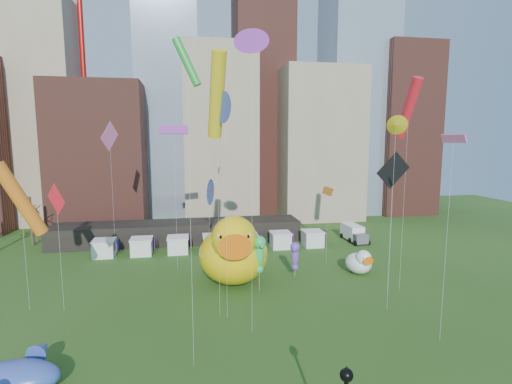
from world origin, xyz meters
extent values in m
cube|color=gray|center=(-30.00, 62.00, 21.00)|extent=(14.00, 12.00, 42.00)
cube|color=brown|center=(-18.00, 56.00, 13.00)|extent=(16.00, 14.00, 26.00)
cube|color=#8C9EB2|center=(-6.00, 64.00, 27.50)|extent=(12.00, 12.00, 55.00)
cube|color=gray|center=(4.00, 60.00, 17.00)|extent=(14.00, 14.00, 34.00)
cube|color=brown|center=(14.00, 66.00, 34.00)|extent=(12.00, 12.00, 68.00)
cube|color=gray|center=(24.00, 58.00, 15.00)|extent=(16.00, 14.00, 30.00)
cube|color=#8C9EB2|center=(34.00, 62.00, 24.00)|extent=(14.00, 12.00, 48.00)
cube|color=brown|center=(44.00, 60.00, 18.00)|extent=(12.00, 12.00, 36.00)
cylinder|color=red|center=(-22.00, 64.00, 38.00)|extent=(1.00, 1.00, 76.00)
cylinder|color=red|center=(30.00, 64.00, 38.00)|extent=(1.00, 1.00, 76.00)
cube|color=black|center=(-4.00, 42.00, 1.60)|extent=(38.00, 6.00, 3.20)
cube|color=white|center=(-14.00, 36.00, 1.10)|extent=(2.80, 2.80, 2.20)
cube|color=red|center=(-12.20, 36.00, 1.60)|extent=(0.08, 1.40, 1.60)
cube|color=white|center=(-9.00, 36.00, 1.10)|extent=(2.80, 2.80, 2.20)
cube|color=red|center=(-7.20, 36.00, 1.60)|extent=(0.08, 1.40, 1.60)
cube|color=white|center=(-4.00, 36.00, 1.10)|extent=(2.80, 2.80, 2.20)
cube|color=red|center=(-2.20, 36.00, 1.60)|extent=(0.08, 1.40, 1.60)
cube|color=white|center=(1.00, 36.00, 1.10)|extent=(2.80, 2.80, 2.20)
cube|color=red|center=(2.80, 36.00, 1.60)|extent=(0.08, 1.40, 1.60)
cube|color=white|center=(6.00, 36.00, 1.10)|extent=(2.80, 2.80, 2.20)
cube|color=red|center=(7.80, 36.00, 1.60)|extent=(0.08, 1.40, 1.60)
cube|color=white|center=(11.00, 36.00, 1.10)|extent=(2.80, 2.80, 2.20)
cube|color=red|center=(12.80, 36.00, 1.60)|extent=(0.08, 1.40, 1.60)
cube|color=white|center=(16.00, 36.00, 1.10)|extent=(2.80, 2.80, 2.20)
cube|color=red|center=(17.80, 36.00, 1.60)|extent=(0.08, 1.40, 1.60)
cylinder|color=#382B21|center=(-26.00, 44.00, 3.75)|extent=(0.44, 0.44, 7.50)
ellipsoid|color=yellow|center=(2.47, 23.49, 3.20)|extent=(8.51, 9.73, 6.40)
ellipsoid|color=yellow|center=(2.77, 27.02, 3.03)|extent=(2.26, 1.83, 2.59)
sphere|color=yellow|center=(2.22, 20.64, 5.77)|extent=(5.21, 5.21, 4.81)
cone|color=orange|center=(2.04, 18.60, 5.61)|extent=(2.83, 2.39, 2.65)
sphere|color=white|center=(0.78, 19.44, 6.42)|extent=(0.87, 0.87, 0.87)
sphere|color=white|center=(3.42, 19.21, 6.42)|extent=(0.87, 0.87, 0.87)
sphere|color=black|center=(0.75, 19.03, 6.42)|extent=(0.43, 0.43, 0.43)
sphere|color=black|center=(3.38, 18.80, 6.42)|extent=(0.43, 0.43, 0.43)
ellipsoid|color=white|center=(17.69, 23.69, 1.22)|extent=(3.34, 3.79, 2.45)
ellipsoid|color=white|center=(17.53, 25.03, 1.16)|extent=(0.88, 0.72, 0.99)
sphere|color=white|center=(17.81, 22.60, 2.21)|extent=(2.04, 2.04, 1.84)
cone|color=orange|center=(17.90, 21.83, 2.15)|extent=(1.10, 0.94, 1.01)
sphere|color=white|center=(17.37, 22.04, 2.45)|extent=(0.33, 0.33, 0.33)
sphere|color=white|center=(18.38, 22.16, 2.45)|extent=(0.33, 0.33, 0.33)
sphere|color=black|center=(17.39, 21.89, 2.45)|extent=(0.17, 0.17, 0.17)
sphere|color=black|center=(18.39, 22.00, 2.45)|extent=(0.17, 0.17, 0.17)
cylinder|color=silver|center=(4.82, 20.22, 1.99)|extent=(0.03, 0.03, 3.97)
ellipsoid|color=green|center=(4.82, 20.22, 3.97)|extent=(1.11, 0.93, 2.68)
sphere|color=green|center=(4.82, 20.07, 5.41)|extent=(1.45, 1.45, 1.37)
cone|color=green|center=(4.82, 19.45, 5.34)|extent=(0.53, 0.88, 0.48)
sphere|color=green|center=(4.82, 20.27, 2.44)|extent=(0.96, 0.96, 0.96)
cylinder|color=silver|center=(9.67, 23.41, 1.28)|extent=(0.03, 0.03, 2.56)
ellipsoid|color=#6D40C2|center=(9.67, 23.41, 2.56)|extent=(1.08, 0.99, 2.20)
sphere|color=#6D40C2|center=(9.67, 23.26, 3.74)|extent=(1.48, 1.48, 1.12)
cone|color=#6D40C2|center=(9.67, 22.76, 3.68)|extent=(0.64, 0.80, 0.39)
sphere|color=#6D40C2|center=(9.67, 23.46, 1.30)|extent=(0.79, 0.79, 0.79)
ellipsoid|color=#463DA7|center=(-13.35, 6.70, 1.01)|extent=(5.64, 3.64, 2.02)
cone|color=#463DA7|center=(-12.89, 9.49, 1.31)|extent=(1.66, 1.82, 1.41)
sphere|color=black|center=(4.48, -3.20, 5.51)|extent=(0.62, 0.62, 0.62)
cone|color=black|center=(4.48, -3.20, 5.85)|extent=(0.22, 0.22, 0.28)
cube|color=white|center=(23.40, 38.38, 1.38)|extent=(2.32, 4.55, 2.23)
cube|color=#595960|center=(23.52, 35.52, 0.94)|extent=(2.12, 1.69, 1.43)
cylinder|color=black|center=(22.35, 36.72, 0.40)|extent=(0.26, 0.81, 0.80)
cylinder|color=black|center=(24.58, 36.81, 0.40)|extent=(0.26, 0.81, 0.80)
cylinder|color=black|center=(22.23, 39.76, 0.40)|extent=(0.26, 0.81, 0.80)
cylinder|color=black|center=(24.46, 39.85, 0.40)|extent=(0.26, 0.81, 0.80)
cylinder|color=silver|center=(-14.26, 18.94, 5.34)|extent=(0.02, 0.02, 10.67)
cube|color=red|center=(-14.26, 18.94, 10.67)|extent=(2.12, 2.06, 2.93)
cylinder|color=silver|center=(-12.07, 33.51, 8.23)|extent=(0.02, 0.02, 16.47)
cube|color=pink|center=(-12.07, 33.51, 16.47)|extent=(1.57, 3.49, 3.81)
cylinder|color=silver|center=(1.51, 28.32, 11.12)|extent=(0.02, 0.02, 22.24)
cone|color=black|center=(1.51, 28.32, 22.24)|extent=(0.44, 1.28, 1.27)
cylinder|color=silver|center=(-2.28, 7.62, 10.51)|extent=(0.02, 0.02, 21.01)
cylinder|color=green|center=(-2.28, 7.62, 21.01)|extent=(1.91, 0.91, 3.14)
cylinder|color=silver|center=(0.24, 15.52, 9.90)|extent=(0.02, 0.02, 19.80)
cylinder|color=yellow|center=(0.24, 15.52, 19.80)|extent=(1.61, 4.43, 7.39)
cylinder|color=silver|center=(0.09, 28.05, 4.88)|extent=(0.02, 0.02, 9.76)
cone|color=blue|center=(0.09, 28.05, 9.76)|extent=(1.15, 3.10, 3.10)
cylinder|color=silver|center=(-17.48, 19.52, 5.32)|extent=(0.02, 0.02, 10.64)
cylinder|color=orange|center=(-17.48, 19.52, 10.64)|extent=(4.30, 3.01, 7.16)
cylinder|color=silver|center=(-3.92, 28.87, 8.61)|extent=(0.02, 0.02, 17.21)
cube|color=purple|center=(-3.92, 28.87, 17.21)|extent=(3.45, 1.05, 1.04)
cylinder|color=silver|center=(19.66, 17.77, 9.60)|extent=(0.02, 0.02, 19.20)
cylinder|color=red|center=(19.66, 17.77, 19.20)|extent=(1.17, 3.58, 6.04)
cylinder|color=silver|center=(17.32, 7.72, 8.07)|extent=(0.02, 0.02, 16.15)
cube|color=pink|center=(17.32, 7.72, 16.15)|extent=(0.79, 2.10, 0.65)
cylinder|color=silver|center=(18.07, 17.43, 6.49)|extent=(0.02, 0.02, 12.98)
cube|color=black|center=(18.07, 17.43, 12.98)|extent=(3.76, 0.26, 3.77)
cylinder|color=silver|center=(16.08, 13.82, 8.68)|extent=(0.02, 0.02, 17.36)
cone|color=yellow|center=(16.08, 13.82, 17.36)|extent=(0.64, 1.72, 1.73)
cylinder|color=silver|center=(0.86, 14.85, 9.38)|extent=(0.02, 0.02, 18.76)
cone|color=blue|center=(0.86, 14.85, 18.76)|extent=(0.95, 2.68, 2.67)
cylinder|color=silver|center=(15.08, 27.67, 4.78)|extent=(0.02, 0.02, 9.55)
cube|color=orange|center=(15.08, 27.67, 9.55)|extent=(0.47, 3.19, 0.98)
cylinder|color=silver|center=(2.64, 11.81, 11.74)|extent=(0.02, 0.02, 23.48)
cone|color=purple|center=(2.64, 11.81, 23.48)|extent=(1.81, 0.90, 1.85)
camera|label=1|loc=(-2.37, -18.33, 16.10)|focal=27.00mm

